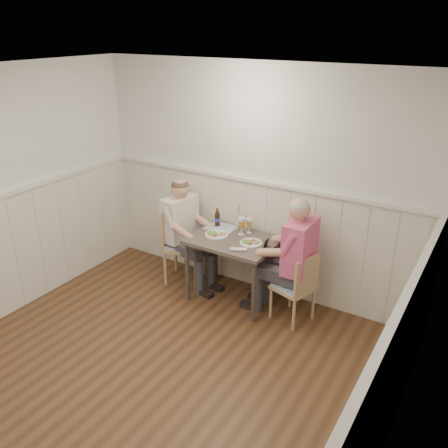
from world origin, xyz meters
name	(u,v)px	position (x,y,z in m)	size (l,w,h in m)	color
ground_plane	(129,397)	(0.00, 0.00, 0.00)	(4.50, 4.50, 0.00)	#492D18
room_shell	(112,235)	(0.00, 0.00, 1.52)	(4.04, 4.54, 2.60)	white
wainscot	(174,291)	(0.00, 0.69, 0.69)	(4.00, 4.49, 1.34)	white
dining_table	(233,247)	(-0.05, 1.84, 0.65)	(0.95, 0.70, 0.75)	#4E423C
chair_right	(297,285)	(0.75, 1.79, 0.43)	(0.46, 0.46, 0.79)	tan
chair_left	(180,241)	(-0.82, 1.88, 0.51)	(0.56, 0.56, 0.95)	tan
man_in_pink	(294,269)	(0.69, 1.85, 0.58)	(0.64, 0.45, 1.39)	#3F3F47
diner_cream	(183,239)	(-0.77, 1.87, 0.56)	(0.66, 0.46, 1.33)	#3F3F47
plate_man	(250,242)	(0.17, 1.83, 0.77)	(0.24, 0.24, 0.06)	white
plate_diner	(215,234)	(-0.26, 1.81, 0.77)	(0.26, 0.26, 0.07)	white
beer_glass_a	(249,223)	(0.02, 2.07, 0.87)	(0.07, 0.07, 0.17)	silver
beer_glass_b	(242,223)	(-0.02, 1.98, 0.89)	(0.08, 0.08, 0.20)	silver
beer_bottle	(217,218)	(-0.38, 2.05, 0.85)	(0.06, 0.06, 0.22)	black
rolled_napkin	(238,249)	(0.15, 1.60, 0.77)	(0.17, 0.11, 0.04)	white
grass_vase	(237,217)	(-0.14, 2.09, 0.90)	(0.04, 0.04, 0.33)	silver
gingham_mat	(221,228)	(-0.32, 2.03, 0.75)	(0.35, 0.28, 0.01)	#577AB7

